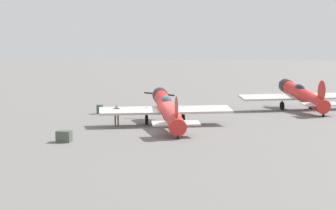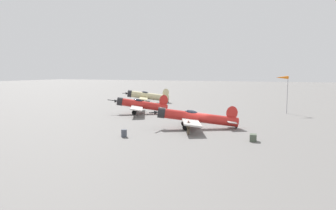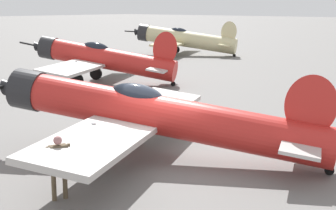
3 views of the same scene
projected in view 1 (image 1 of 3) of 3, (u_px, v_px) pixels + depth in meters
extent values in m
plane|color=slate|center=(168.00, 128.00, 39.54)|extent=(400.00, 400.00, 0.00)
cylinder|color=red|center=(168.00, 110.00, 39.37)|extent=(9.90, 5.26, 2.52)
cylinder|color=#232326|center=(160.00, 96.00, 44.12)|extent=(1.51, 1.65, 1.44)
cone|color=#232326|center=(159.00, 94.00, 44.75)|extent=(0.79, 0.76, 0.62)
cube|color=black|center=(159.00, 94.00, 44.90)|extent=(0.35, 2.84, 0.28)
ellipsoid|color=black|center=(166.00, 100.00, 40.30)|extent=(1.93, 1.41, 0.89)
cube|color=#BCB7B2|center=(166.00, 110.00, 40.60)|extent=(6.22, 10.65, 0.44)
ellipsoid|color=red|center=(176.00, 109.00, 35.09)|extent=(1.62, 0.80, 1.97)
cube|color=#BCB7B2|center=(176.00, 123.00, 35.41)|extent=(2.38, 3.56, 0.24)
cylinder|color=#999BA0|center=(147.00, 113.00, 41.03)|extent=(0.14, 0.14, 1.04)
cylinder|color=black|center=(147.00, 120.00, 41.09)|extent=(0.81, 0.50, 0.80)
cylinder|color=#999BA0|center=(183.00, 113.00, 41.45)|extent=(0.14, 0.14, 1.04)
cylinder|color=black|center=(183.00, 119.00, 41.51)|extent=(0.81, 0.50, 0.80)
cylinder|color=black|center=(178.00, 137.00, 34.71)|extent=(0.30, 0.20, 0.28)
cylinder|color=red|center=(304.00, 96.00, 49.41)|extent=(8.31, 5.04, 2.61)
cylinder|color=#232326|center=(287.00, 86.00, 53.31)|extent=(1.63, 1.77, 1.55)
cone|color=#232326|center=(284.00, 85.00, 53.93)|extent=(0.83, 0.81, 0.67)
cube|color=black|center=(283.00, 85.00, 54.07)|extent=(2.53, 1.06, 0.50)
ellipsoid|color=black|center=(300.00, 88.00, 50.16)|extent=(1.94, 1.48, 0.93)
cube|color=#BCB7B2|center=(299.00, 97.00, 50.43)|extent=(7.19, 11.78, 0.47)
ellipsoid|color=red|center=(321.00, 91.00, 45.83)|extent=(1.66, 0.91, 2.25)
cube|color=#BCB7B2|center=(320.00, 104.00, 46.16)|extent=(2.51, 3.53, 0.27)
cylinder|color=#999BA0|center=(282.00, 100.00, 50.69)|extent=(0.14, 0.14, 1.16)
cylinder|color=black|center=(282.00, 106.00, 50.76)|extent=(0.81, 0.54, 0.80)
cylinder|color=#999BA0|center=(311.00, 99.00, 51.27)|extent=(0.14, 0.14, 1.16)
cylinder|color=black|center=(311.00, 105.00, 51.33)|extent=(0.81, 0.54, 0.80)
cylinder|color=black|center=(323.00, 115.00, 45.58)|extent=(0.30, 0.21, 0.28)
cylinder|color=brown|center=(118.00, 121.00, 40.52)|extent=(0.12, 0.12, 0.83)
cylinder|color=brown|center=(115.00, 120.00, 40.69)|extent=(0.12, 0.12, 0.83)
cube|color=brown|center=(117.00, 112.00, 40.52)|extent=(0.35, 0.50, 0.59)
sphere|color=#9D6667|center=(116.00, 107.00, 40.47)|extent=(0.22, 0.22, 0.22)
cylinder|color=brown|center=(119.00, 112.00, 40.37)|extent=(0.09, 0.09, 0.55)
cylinder|color=brown|center=(114.00, 111.00, 40.67)|extent=(0.09, 0.09, 0.55)
cube|color=#4C5647|center=(64.00, 136.00, 33.60)|extent=(0.82, 1.03, 0.76)
cylinder|color=#474C56|center=(100.00, 109.00, 47.69)|extent=(0.64, 0.64, 0.85)
torus|color=#474C56|center=(100.00, 107.00, 47.67)|extent=(0.68, 0.68, 0.04)
torus|color=#474C56|center=(100.00, 111.00, 47.71)|extent=(0.68, 0.68, 0.04)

